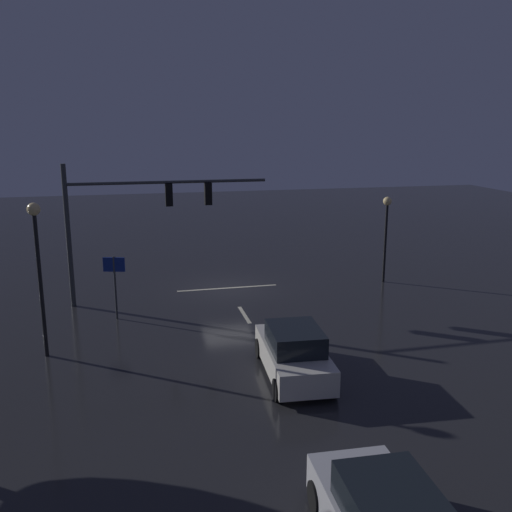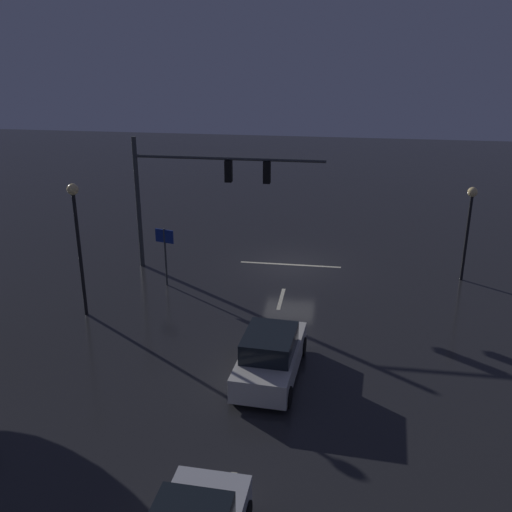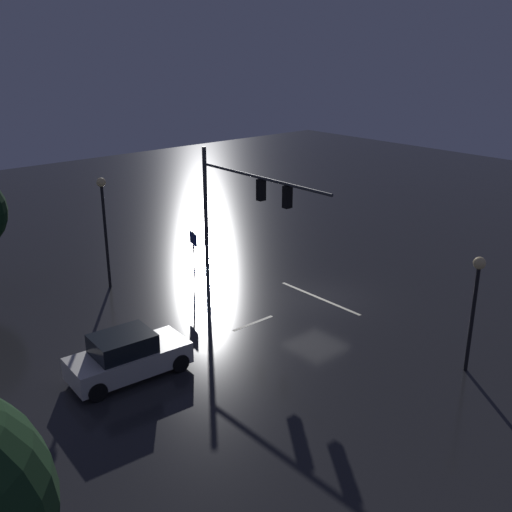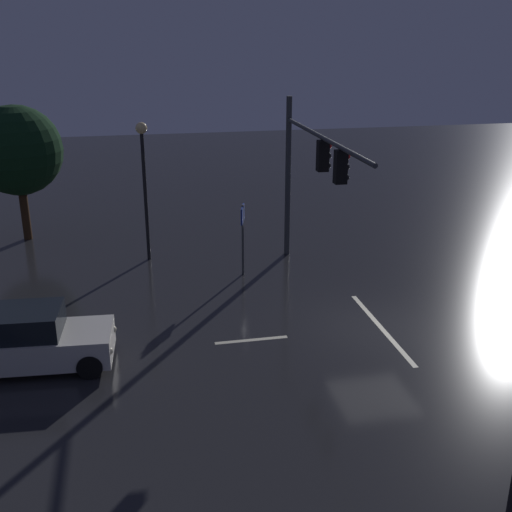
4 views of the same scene
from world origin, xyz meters
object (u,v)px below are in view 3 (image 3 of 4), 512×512
street_lamp_left_kerb (476,291)px  route_sign (194,246)px  traffic_signal_assembly (241,196)px  car_approaching (128,356)px  street_lamp_right_kerb (104,213)px

street_lamp_left_kerb → route_sign: (13.40, 2.68, -1.20)m
traffic_signal_assembly → street_lamp_left_kerb: (-12.36, -0.48, -1.17)m
car_approaching → street_lamp_right_kerb: size_ratio=0.82×
traffic_signal_assembly → street_lamp_left_kerb: 12.42m
route_sign → traffic_signal_assembly: bearing=-115.4°
traffic_signal_assembly → street_lamp_right_kerb: bearing=58.6°
car_approaching → street_lamp_right_kerb: bearing=-23.6°
street_lamp_left_kerb → street_lamp_right_kerb: (15.78, 6.09, 0.63)m
street_lamp_right_kerb → car_approaching: bearing=156.4°
street_lamp_left_kerb → street_lamp_right_kerb: size_ratio=0.81×
traffic_signal_assembly → car_approaching: bearing=116.8°
car_approaching → route_sign: (5.65, -6.92, 1.16)m
street_lamp_right_kerb → traffic_signal_assembly: bearing=-121.4°
street_lamp_left_kerb → route_sign: street_lamp_left_kerb is taller
traffic_signal_assembly → route_sign: 3.40m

